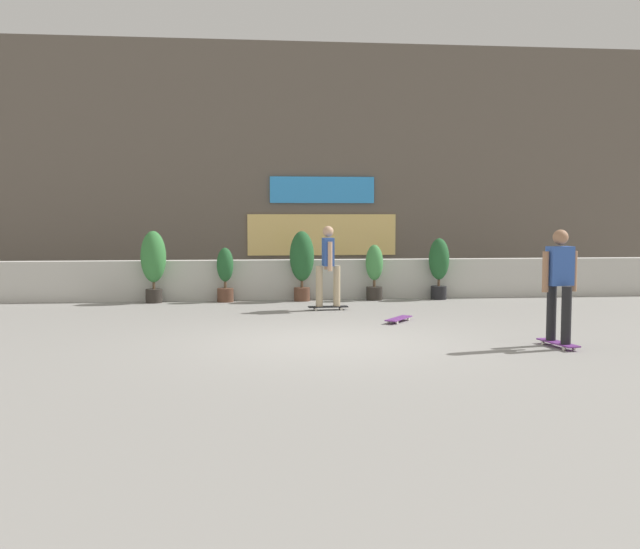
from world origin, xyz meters
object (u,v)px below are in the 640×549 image
Objects in this scene: potted_plant_2 at (302,260)px; skateboard_near_camera at (399,319)px; potted_plant_0 at (153,261)px; skater_by_wall_left at (559,282)px; potted_plant_3 at (374,270)px; skater_mid_plaza at (328,263)px; potted_plant_4 at (439,264)px; potted_plant_1 at (225,273)px.

potted_plant_2 is 2.03× the size of skateboard_near_camera.
skater_by_wall_left is (6.41, -6.42, 0.02)m from potted_plant_0.
potted_plant_3 is 0.74× the size of skater_by_wall_left.
potted_plant_3 is 0.74× the size of skater_mid_plaza.
potted_plant_3 is at bearing 86.62° from skateboard_near_camera.
potted_plant_3 is at bearing 53.61° from skater_mid_plaza.
potted_plant_3 is at bearing 103.27° from skater_by_wall_left.
skater_by_wall_left is 2.21× the size of skateboard_near_camera.
skater_by_wall_left is 1.00× the size of skater_mid_plaza.
potted_plant_2 reaches higher than potted_plant_3.
potted_plant_1 is at bearing 180.00° from potted_plant_4.
potted_plant_0 is 1.13× the size of potted_plant_4.
potted_plant_2 is at bearing 180.00° from potted_plant_4.
potted_plant_1 is 4.84m from potted_plant_4.
potted_plant_1 is at bearing 0.00° from potted_plant_0.
skater_mid_plaza reaches higher than skateboard_near_camera.
potted_plant_0 is at bearing 134.97° from skater_by_wall_left.
skateboard_near_camera is at bearing -115.38° from potted_plant_4.
potted_plant_2 is at bearing -0.00° from potted_plant_1.
skater_by_wall_left is (4.86, -6.42, 0.31)m from potted_plant_1.
potted_plant_1 is 1.73m from potted_plant_2.
potted_plant_4 reaches higher than potted_plant_3.
skater_by_wall_left reaches higher than potted_plant_4.
potted_plant_4 is (6.39, 0.00, -0.13)m from potted_plant_0.
potted_plant_2 is at bearing 116.18° from skater_by_wall_left.
potted_plant_4 is 3.24m from skater_mid_plaza.
skateboard_near_camera is at bearing -37.48° from potted_plant_0.
potted_plant_2 is 0.92× the size of skater_mid_plaza.
potted_plant_2 is 1.75m from skater_mid_plaza.
skater_mid_plaza is 2.33m from skateboard_near_camera.
potted_plant_0 reaches higher than skateboard_near_camera.
skater_by_wall_left is at bearing -76.73° from potted_plant_3.
potted_plant_4 is at bearing 0.00° from potted_plant_2.
potted_plant_4 is at bearing -0.00° from potted_plant_1.
skateboard_near_camera is (-1.70, -3.59, -0.73)m from potted_plant_4.
potted_plant_4 is at bearing -0.00° from potted_plant_3.
skateboard_near_camera is at bearing 121.42° from skater_by_wall_left.
potted_plant_0 is at bearing -180.00° from potted_plant_3.
potted_plant_2 reaches higher than potted_plant_1.
potted_plant_4 is 0.82× the size of skater_by_wall_left.
potted_plant_0 is at bearing 154.87° from skater_mid_plaza.
potted_plant_3 is 1.50m from potted_plant_4.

